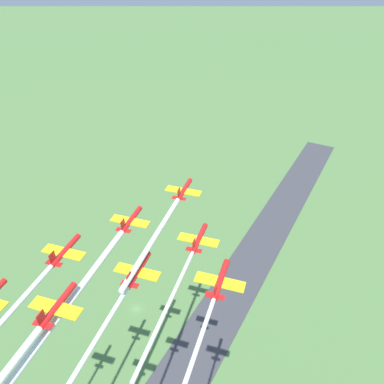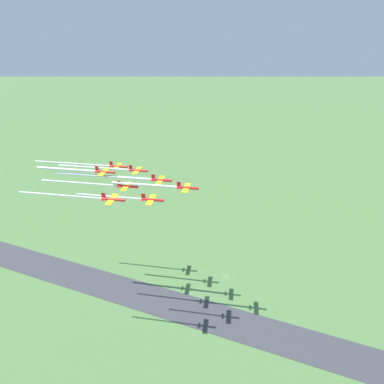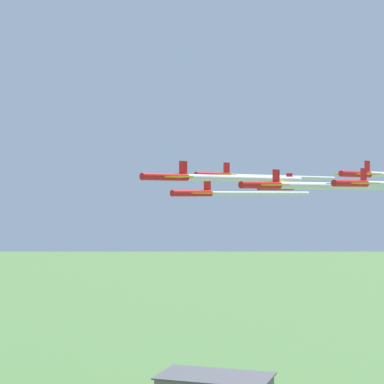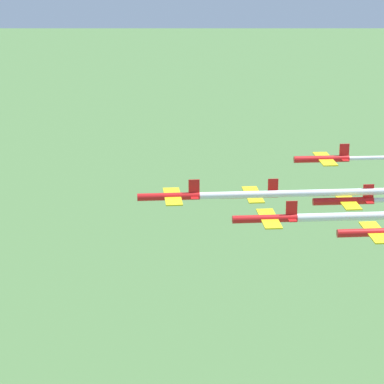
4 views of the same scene
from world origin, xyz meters
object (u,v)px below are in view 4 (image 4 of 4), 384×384
jet_0 (171,196)px  jet_3 (374,232)px  jet_2 (251,194)px  jet_5 (324,159)px  jet_4 (346,201)px  jet_1 (267,218)px

jet_0 → jet_3: jet_0 is taller
jet_0 → jet_2: 16.56m
jet_2 → jet_3: 28.63m
jet_2 → jet_5: 16.76m
jet_2 → jet_4: 16.39m
jet_1 → jet_3: bearing=-120.5°
jet_2 → jet_1: bearing=180.0°
jet_0 → jet_3: 32.71m
jet_3 → jet_4: (-14.71, 7.64, -0.54)m
jet_2 → jet_3: jet_3 is taller
jet_0 → jet_1: jet_0 is taller
jet_1 → jet_3: size_ratio=1.00×
jet_3 → jet_0: bearing=59.5°
jet_1 → jet_2: 16.63m
jet_2 → jet_3: (28.56, 1.04, 1.69)m
jet_3 → jet_4: size_ratio=1.00×
jet_0 → jet_1: 16.40m
jet_0 → jet_3: (27.70, 17.37, -0.94)m
jet_0 → jet_2: jet_0 is taller
jet_3 → jet_5: size_ratio=1.00×
jet_1 → jet_4: size_ratio=1.00×
jet_1 → jet_4: jet_1 is taller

